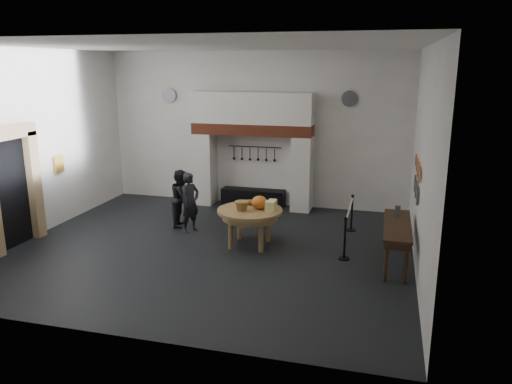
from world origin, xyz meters
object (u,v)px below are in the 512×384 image
(iron_range, at_px, (253,197))
(barrier_post_near, at_px, (345,240))
(visitor_far, at_px, (182,198))
(barrier_post_far, at_px, (352,214))
(work_table, at_px, (250,211))
(side_table, at_px, (397,225))
(visitor_near, at_px, (190,203))

(iron_range, height_order, barrier_post_near, barrier_post_near)
(visitor_far, bearing_deg, barrier_post_far, -89.92)
(visitor_far, bearing_deg, work_table, -123.90)
(side_table, bearing_deg, iron_range, 138.55)
(work_table, distance_m, barrier_post_far, 2.81)
(visitor_near, relative_size, barrier_post_near, 1.69)
(iron_range, height_order, barrier_post_far, barrier_post_far)
(work_table, xyz_separation_m, barrier_post_far, (2.22, 1.68, -0.39))
(barrier_post_far, bearing_deg, visitor_near, -164.09)
(visitor_far, height_order, barrier_post_far, visitor_far)
(barrier_post_far, bearing_deg, work_table, -142.81)
(work_table, height_order, barrier_post_far, barrier_post_far)
(iron_range, distance_m, barrier_post_near, 4.72)
(iron_range, relative_size, work_table, 1.26)
(visitor_near, distance_m, barrier_post_near, 4.03)
(visitor_near, bearing_deg, work_table, -82.23)
(iron_range, distance_m, visitor_far, 2.71)
(iron_range, xyz_separation_m, visitor_far, (-1.29, -2.33, 0.50))
(visitor_far, xyz_separation_m, barrier_post_far, (4.32, 0.72, -0.30))
(iron_range, xyz_separation_m, work_table, (0.82, -3.29, 0.59))
(visitor_far, relative_size, barrier_post_near, 1.66)
(barrier_post_near, bearing_deg, side_table, -0.61)
(visitor_near, bearing_deg, barrier_post_near, -76.65)
(visitor_near, distance_m, visitor_far, 0.57)
(iron_range, bearing_deg, visitor_far, -119.03)
(iron_range, bearing_deg, work_table, -76.08)
(visitor_near, distance_m, barrier_post_far, 4.09)
(visitor_near, xyz_separation_m, barrier_post_near, (3.92, -0.88, -0.31))
(iron_range, bearing_deg, side_table, -41.45)
(barrier_post_far, bearing_deg, side_table, -62.03)
(iron_range, height_order, work_table, work_table)
(visitor_near, xyz_separation_m, side_table, (4.99, -0.89, 0.11))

